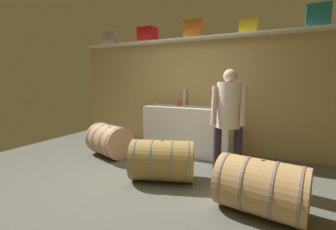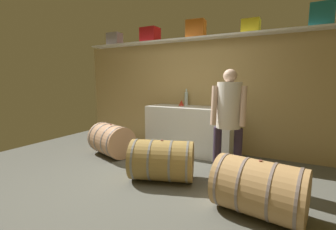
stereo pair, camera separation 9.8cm
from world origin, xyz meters
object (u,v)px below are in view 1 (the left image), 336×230
Objects in this scene: wine_glass at (213,103)px; red_funnel at (179,103)px; wine_barrel_flank at (110,140)px; wine_barrel_near at (162,160)px; toolcase_red at (148,35)px; wine_bottle_clear at (184,98)px; wine_barrel_far at (261,187)px; work_cabinet at (188,130)px; toolcase_teal at (318,16)px; toolcase_yellow at (249,27)px; toolcase_orange at (194,29)px; toolcase_grey at (111,39)px; winemaker_pouring at (229,113)px.

red_funnel is at bearing 161.87° from wine_glass.
wine_barrel_near is at bearing -2.52° from wine_barrel_flank.
toolcase_red is 3.27× the size of red_funnel.
toolcase_red is 2.35m from wine_barrel_flank.
wine_bottle_clear is 0.17m from red_funnel.
work_cabinet is at bearing 139.80° from wine_barrel_far.
toolcase_red is 3.08m from toolcase_teal.
toolcase_teal is (1.03, 0.00, 0.06)m from toolcase_yellow.
wine_barrel_near is at bearing -89.50° from toolcase_orange.
wine_glass is at bearing -39.82° from toolcase_orange.
wine_barrel_near is (0.15, -1.40, -0.16)m from work_cabinet.
toolcase_teal is 2.09m from wine_glass.
red_funnel is at bearing -109.44° from wine_bottle_clear.
wine_bottle_clear is 1.85m from wine_barrel_near.
toolcase_grey is 0.88× the size of toolcase_red.
toolcase_yellow is 1.87m from red_funnel.
toolcase_teal is 3.09× the size of red_funnel.
wine_barrel_near is at bearing 176.03° from wine_barrel_far.
toolcase_grey is 2.45m from wine_barrel_flank.
wine_bottle_clear is 0.33× the size of wine_barrel_near.
toolcase_orange is 2.66m from wine_barrel_near.
wine_barrel_flank is at bearing -159.25° from toolcase_teal.
toolcase_grey is 0.93× the size of toolcase_teal.
wine_glass reaches higher than red_funnel.
toolcase_yellow is at bearing -4.49° from toolcase_orange.
red_funnel is (-0.76, 0.25, -0.05)m from wine_glass.
toolcase_red reaches higher than wine_barrel_near.
toolcase_orange reaches higher than toolcase_grey.
toolcase_teal is (3.08, 0.00, 0.02)m from toolcase_red.
wine_barrel_far is (0.46, -1.93, -2.05)m from toolcase_yellow.
wine_barrel_flank is at bearing -136.40° from red_funnel.
wine_barrel_far is (3.49, -1.93, -2.07)m from toolcase_grey.
winemaker_pouring is at bearing -90.40° from toolcase_yellow.
toolcase_teal is 0.34× the size of wine_barrel_near.
toolcase_yellow reaches higher than red_funnel.
toolcase_teal is at bearing 22.40° from wine_barrel_near.
wine_bottle_clear is at bearing 127.78° from work_cabinet.
red_funnel is at bearing -174.49° from toolcase_teal.
toolcase_grey is at bearing 171.74° from wine_glass.
toolcase_orange reaches higher than winemaker_pouring.
wine_bottle_clear reaches higher than work_cabinet.
red_funnel is at bearing 142.28° from wine_barrel_far.
wine_glass is 0.16× the size of wine_barrel_far.
toolcase_orange is 0.35× the size of wine_barrel_near.
wine_barrel_flank is at bearing -54.94° from toolcase_grey.
wine_barrel_far is (1.48, -1.70, -0.16)m from work_cabinet.
toolcase_yellow is 2.76m from wine_barrel_near.
wine_glass reaches higher than wine_barrel_flank.
toolcase_yellow is at bearing 0.85° from toolcase_red.
wine_barrel_near is (2.16, -1.63, -2.08)m from toolcase_grey.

